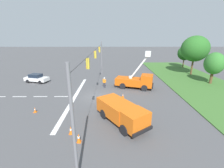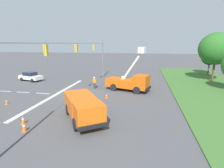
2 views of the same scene
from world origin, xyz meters
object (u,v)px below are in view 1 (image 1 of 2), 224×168
(utility_truck_support_near, at_px, (121,111))
(road_worker, at_px, (104,82))
(tree_far_west, at_px, (185,53))
(sedan_white, at_px, (36,78))
(tree_centre, at_px, (214,64))
(traffic_cone_mid_left, at_px, (79,138))
(traffic_cone_foreground_right, at_px, (35,110))
(traffic_cone_mid_right, at_px, (123,95))
(tree_west, at_px, (195,49))
(utility_truck_bucket_lift, at_px, (136,80))
(traffic_cone_foreground_left, at_px, (71,130))

(utility_truck_support_near, height_order, road_worker, utility_truck_support_near)
(tree_far_west, bearing_deg, sedan_white, -68.95)
(tree_centre, bearing_deg, road_worker, -84.41)
(traffic_cone_mid_left, bearing_deg, traffic_cone_foreground_right, -130.05)
(sedan_white, relative_size, traffic_cone_foreground_right, 7.47)
(traffic_cone_mid_right, bearing_deg, tree_west, 128.11)
(tree_far_west, xyz_separation_m, traffic_cone_mid_right, (20.32, -17.85, -3.65))
(tree_west, height_order, traffic_cone_foreground_right, tree_west)
(utility_truck_bucket_lift, distance_m, traffic_cone_foreground_right, 15.30)
(tree_far_west, relative_size, tree_centre, 1.02)
(utility_truck_bucket_lift, relative_size, road_worker, 3.69)
(utility_truck_support_near, relative_size, traffic_cone_mid_left, 7.68)
(utility_truck_support_near, bearing_deg, tree_far_west, 145.34)
(road_worker, distance_m, traffic_cone_mid_left, 13.71)
(tree_west, distance_m, traffic_cone_mid_right, 21.21)
(traffic_cone_foreground_right, bearing_deg, traffic_cone_mid_left, 49.95)
(tree_west, xyz_separation_m, road_worker, (8.41, -18.93, -4.70))
(sedan_white, xyz_separation_m, traffic_cone_foreground_right, (11.70, 5.29, -0.50))
(utility_truck_bucket_lift, relative_size, traffic_cone_foreground_left, 8.46)
(tree_far_west, distance_m, traffic_cone_foreground_left, 36.93)
(tree_west, xyz_separation_m, sedan_white, (5.24, -31.80, -4.91))
(tree_centre, bearing_deg, utility_truck_bucket_lift, -81.08)
(traffic_cone_foreground_left, bearing_deg, utility_truck_bucket_lift, 147.63)
(road_worker, distance_m, traffic_cone_foreground_right, 11.44)
(traffic_cone_foreground_right, height_order, traffic_cone_mid_right, traffic_cone_foreground_right)
(tree_far_west, height_order, sedan_white, tree_far_west)
(tree_centre, xyz_separation_m, utility_truck_support_near, (12.55, -16.99, -2.51))
(traffic_cone_foreground_right, bearing_deg, tree_centre, 111.26)
(tree_centre, relative_size, traffic_cone_mid_left, 6.95)
(tree_centre, xyz_separation_m, traffic_cone_foreground_left, (14.39, -21.60, -3.35))
(road_worker, xyz_separation_m, traffic_cone_foreground_right, (8.53, -7.59, -0.71))
(tree_west, relative_size, sedan_white, 1.83)
(road_worker, height_order, traffic_cone_foreground_left, road_worker)
(road_worker, height_order, traffic_cone_mid_left, road_worker)
(tree_west, bearing_deg, utility_truck_support_near, -41.33)
(tree_far_west, xyz_separation_m, traffic_cone_foreground_right, (24.60, -28.22, -3.64))
(utility_truck_bucket_lift, relative_size, sedan_white, 1.42)
(utility_truck_bucket_lift, bearing_deg, tree_centre, 98.92)
(traffic_cone_foreground_left, xyz_separation_m, traffic_cone_mid_left, (1.10, 0.93, 0.02))
(utility_truck_bucket_lift, bearing_deg, utility_truck_support_near, -16.79)
(tree_west, relative_size, traffic_cone_mid_left, 10.30)
(traffic_cone_mid_left, bearing_deg, road_worker, 173.54)
(tree_centre, xyz_separation_m, traffic_cone_mid_right, (6.12, -16.35, -3.45))
(utility_truck_support_near, xyz_separation_m, traffic_cone_foreground_left, (1.84, -4.61, -0.84))
(utility_truck_bucket_lift, xyz_separation_m, traffic_cone_mid_left, (13.30, -6.81, -0.94))
(utility_truck_support_near, distance_m, traffic_cone_mid_left, 4.78)
(tree_far_west, bearing_deg, tree_centre, -6.03)
(traffic_cone_foreground_right, bearing_deg, traffic_cone_mid_right, 112.41)
(traffic_cone_foreground_right, bearing_deg, utility_truck_bucket_lift, 122.60)
(utility_truck_support_near, height_order, traffic_cone_mid_right, utility_truck_support_near)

